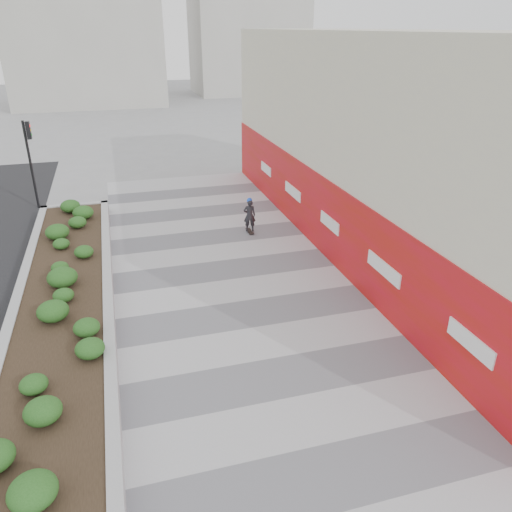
{
  "coord_description": "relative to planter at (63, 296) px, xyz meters",
  "views": [
    {
      "loc": [
        -3.47,
        -7.85,
        8.12
      ],
      "look_at": [
        0.74,
        6.76,
        1.1
      ],
      "focal_mm": 35.0,
      "sensor_mm": 36.0,
      "label": 1
    }
  ],
  "objects": [
    {
      "name": "ground",
      "position": [
        5.5,
        -7.0,
        -0.42
      ],
      "size": [
        160.0,
        160.0,
        0.0
      ],
      "primitive_type": "plane",
      "color": "gray",
      "rests_on": "ground"
    },
    {
      "name": "walkway",
      "position": [
        5.5,
        -4.0,
        -0.41
      ],
      "size": [
        8.0,
        36.0,
        0.01
      ],
      "primitive_type": "cube",
      "color": "#A8A8AD",
      "rests_on": "ground"
    },
    {
      "name": "building",
      "position": [
        12.48,
        1.98,
        3.56
      ],
      "size": [
        6.04,
        24.08,
        8.0
      ],
      "color": "beige",
      "rests_on": "ground"
    },
    {
      "name": "planter",
      "position": [
        0.0,
        0.0,
        0.0
      ],
      "size": [
        3.0,
        18.0,
        0.9
      ],
      "color": "#9E9EA0",
      "rests_on": "ground"
    },
    {
      "name": "traffic_signal_near",
      "position": [
        -1.73,
        10.5,
        2.34
      ],
      "size": [
        0.33,
        0.28,
        4.2
      ],
      "color": "black",
      "rests_on": "ground"
    },
    {
      "name": "distant_bldg_north_l",
      "position": [
        0.5,
        48.0,
        9.58
      ],
      "size": [
        16.0,
        12.0,
        20.0
      ],
      "primitive_type": "cube",
      "color": "#ADAAA3",
      "rests_on": "ground"
    },
    {
      "name": "manhole_cover",
      "position": [
        6.0,
        -4.0,
        -0.42
      ],
      "size": [
        0.44,
        0.44,
        0.01
      ],
      "primitive_type": "cylinder",
      "color": "#595654",
      "rests_on": "ground"
    },
    {
      "name": "skateboarder",
      "position": [
        7.31,
        4.47,
        0.37
      ],
      "size": [
        0.57,
        0.72,
        1.57
      ],
      "rotation": [
        0.0,
        0.0,
        -0.01
      ],
      "color": "beige",
      "rests_on": "ground"
    }
  ]
}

